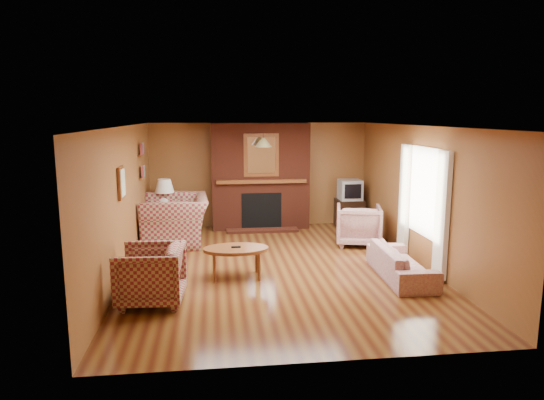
{
  "coord_description": "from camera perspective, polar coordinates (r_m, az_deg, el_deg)",
  "views": [
    {
      "loc": [
        -1.05,
        -7.91,
        2.59
      ],
      "look_at": [
        -0.02,
        0.6,
        1.07
      ],
      "focal_mm": 32.0,
      "sensor_mm": 36.0,
      "label": 1
    }
  ],
  "objects": [
    {
      "name": "plaid_armchair",
      "position": [
        6.96,
        -14.11,
        -8.54
      ],
      "size": [
        0.94,
        0.92,
        0.81
      ],
      "primitive_type": "imported",
      "rotation": [
        0.0,
        0.0,
        -1.63
      ],
      "color": "maroon",
      "rests_on": "floor"
    },
    {
      "name": "floral_sofa",
      "position": [
        8.08,
        14.97,
        -7.14
      ],
      "size": [
        0.73,
        1.72,
        0.5
      ],
      "primitive_type": "imported",
      "rotation": [
        0.0,
        0.0,
        1.53
      ],
      "color": "beige",
      "rests_on": "floor"
    },
    {
      "name": "wall_right",
      "position": [
        8.78,
        17.07,
        0.5
      ],
      "size": [
        0.0,
        6.5,
        6.5
      ],
      "primitive_type": "plane",
      "rotation": [
        1.57,
        0.0,
        -1.57
      ],
      "color": "brown",
      "rests_on": "floor"
    },
    {
      "name": "table_lamp",
      "position": [
        10.54,
        -12.52,
        0.81
      ],
      "size": [
        0.41,
        0.41,
        0.67
      ],
      "color": "silver",
      "rests_on": "side_table"
    },
    {
      "name": "plaid_loveseat",
      "position": [
        10.01,
        -11.33,
        -2.3
      ],
      "size": [
        1.38,
        1.56,
        0.97
      ],
      "primitive_type": "imported",
      "rotation": [
        0.0,
        0.0,
        -1.51
      ],
      "color": "maroon",
      "rests_on": "floor"
    },
    {
      "name": "floral_armchair",
      "position": [
        9.87,
        10.13,
        -2.91
      ],
      "size": [
        1.05,
        1.07,
        0.8
      ],
      "primitive_type": "imported",
      "rotation": [
        0.0,
        0.0,
        2.89
      ],
      "color": "beige",
      "rests_on": "floor"
    },
    {
      "name": "floor",
      "position": [
        8.39,
        0.65,
        -7.93
      ],
      "size": [
        6.5,
        6.5,
        0.0
      ],
      "primitive_type": "plane",
      "color": "#49210F",
      "rests_on": "ground"
    },
    {
      "name": "side_table",
      "position": [
        10.66,
        -12.39,
        -2.69
      ],
      "size": [
        0.45,
        0.45,
        0.56
      ],
      "primitive_type": "cube",
      "rotation": [
        0.0,
        0.0,
        0.06
      ],
      "color": "brown",
      "rests_on": "floor"
    },
    {
      "name": "bookshelf",
      "position": [
        9.95,
        -14.95,
        4.39
      ],
      "size": [
        0.09,
        0.55,
        0.71
      ],
      "color": "brown",
      "rests_on": "wall_left"
    },
    {
      "name": "wall_front",
      "position": [
        4.97,
        5.64,
        -6.21
      ],
      "size": [
        6.5,
        0.0,
        6.5
      ],
      "primitive_type": "plane",
      "rotation": [
        -1.57,
        0.0,
        0.0
      ],
      "color": "brown",
      "rests_on": "floor"
    },
    {
      "name": "fireplace",
      "position": [
        11.03,
        -1.38,
        2.72
      ],
      "size": [
        2.2,
        0.82,
        2.4
      ],
      "color": "#562012",
      "rests_on": "floor"
    },
    {
      "name": "pendant_light",
      "position": [
        10.28,
        -1.02,
        6.76
      ],
      "size": [
        0.36,
        0.36,
        0.48
      ],
      "color": "black",
      "rests_on": "ceiling"
    },
    {
      "name": "wall_left",
      "position": [
        8.16,
        -17.02,
        -0.2
      ],
      "size": [
        0.0,
        6.5,
        6.5
      ],
      "primitive_type": "plane",
      "rotation": [
        1.57,
        0.0,
        1.57
      ],
      "color": "brown",
      "rests_on": "floor"
    },
    {
      "name": "crt_tv",
      "position": [
        11.27,
        9.16,
        1.2
      ],
      "size": [
        0.5,
        0.5,
        0.46
      ],
      "color": "#A4A6AC",
      "rests_on": "tv_stand"
    },
    {
      "name": "tv_stand",
      "position": [
        11.37,
        9.07,
        -1.56
      ],
      "size": [
        0.6,
        0.55,
        0.65
      ],
      "primitive_type": "cube",
      "rotation": [
        0.0,
        0.0,
        0.01
      ],
      "color": "black",
      "rests_on": "floor"
    },
    {
      "name": "botanical_print",
      "position": [
        7.81,
        -17.28,
        1.95
      ],
      "size": [
        0.05,
        0.4,
        0.5
      ],
      "color": "brown",
      "rests_on": "wall_left"
    },
    {
      "name": "coffee_table",
      "position": [
        7.79,
        -4.26,
        -5.98
      ],
      "size": [
        1.04,
        0.65,
        0.51
      ],
      "color": "brown",
      "rests_on": "floor"
    },
    {
      "name": "window_right",
      "position": [
        8.59,
        17.29,
        -0.21
      ],
      "size": [
        0.1,
        1.85,
        2.0
      ],
      "color": "beige",
      "rests_on": "wall_right"
    },
    {
      "name": "ceiling",
      "position": [
        7.98,
        0.69,
        8.69
      ],
      "size": [
        6.5,
        6.5,
        0.0
      ],
      "primitive_type": "plane",
      "rotation": [
        3.14,
        0.0,
        0.0
      ],
      "color": "silver",
      "rests_on": "wall_back"
    },
    {
      "name": "wall_back",
      "position": [
        11.29,
        -1.51,
        2.98
      ],
      "size": [
        6.5,
        0.0,
        6.5
      ],
      "primitive_type": "plane",
      "rotation": [
        1.57,
        0.0,
        0.0
      ],
      "color": "brown",
      "rests_on": "floor"
    }
  ]
}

